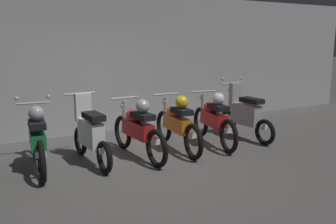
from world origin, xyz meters
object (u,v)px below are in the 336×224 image
Objects in this scene: motorbike_slot_4 at (177,123)px; motorbike_slot_2 at (90,133)px; motorbike_slot_3 at (138,129)px; motorbike_slot_6 at (244,114)px; motorbike_slot_1 at (37,138)px; motorbike_slot_5 at (214,119)px.

motorbike_slot_2 is at bearing 178.23° from motorbike_slot_4.
motorbike_slot_6 is at bearing 1.83° from motorbike_slot_3.
motorbike_slot_2 is at bearing 173.08° from motorbike_slot_3.
motorbike_slot_1 is at bearing 176.18° from motorbike_slot_4.
motorbike_slot_6 is (4.23, -0.14, -0.00)m from motorbike_slot_1.
motorbike_slot_3 is 1.01× the size of motorbike_slot_5.
motorbike_slot_6 reaches higher than motorbike_slot_2.
motorbike_slot_6 reaches higher than motorbike_slot_4.
motorbike_slot_1 is 0.85m from motorbike_slot_2.
motorbike_slot_5 is at bearing -176.93° from motorbike_slot_6.
motorbike_slot_1 is 2.54m from motorbike_slot_4.
motorbike_slot_5 is (2.54, -0.07, 0.00)m from motorbike_slot_2.
motorbike_slot_4 is at bearing 3.40° from motorbike_slot_3.
motorbike_slot_1 reaches higher than motorbike_slot_4.
motorbike_slot_5 is (3.39, -0.18, -0.00)m from motorbike_slot_1.
motorbike_slot_3 and motorbike_slot_4 have the same top height.
motorbike_slot_2 is 3.39m from motorbike_slot_6.
motorbike_slot_3 is (0.85, -0.10, 0.00)m from motorbike_slot_2.
motorbike_slot_1 is at bearing 172.11° from motorbike_slot_2.
motorbike_slot_1 is 3.39m from motorbike_slot_5.
motorbike_slot_1 reaches higher than motorbike_slot_3.
motorbike_slot_1 reaches higher than motorbike_slot_5.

